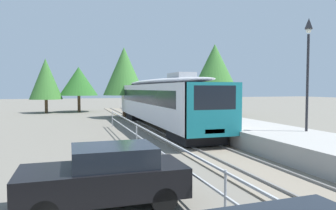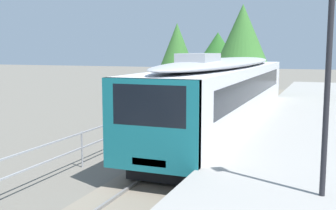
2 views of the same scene
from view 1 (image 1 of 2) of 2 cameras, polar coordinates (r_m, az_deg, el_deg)
The scene contains 11 objects.
ground_plane at distance 16.33m, azimuth -5.47°, elevation -7.35°, with size 160.00×160.00×0.00m, color #6B665B.
track_rails at distance 17.20m, azimuth 4.42°, elevation -6.70°, with size 3.20×60.00×0.14m.
commuter_train at distance 22.75m, azimuth -1.36°, elevation 1.03°, with size 2.82×18.08×3.74m.
station_platform at distance 18.59m, azimuth 13.78°, elevation -4.75°, with size 3.90×60.00×0.90m, color #999691.
platform_lamp_mid_platform at distance 16.27m, azimuth 24.35°, elevation 8.70°, with size 0.34×0.34×5.35m.
carpark_fence at distance 6.79m, azimuth 10.51°, elevation -14.45°, with size 0.06×36.06×1.25m.
parked_hatchback_black at distance 8.01m, azimuth -11.32°, elevation -12.61°, with size 4.00×1.77×1.53m.
tree_behind_carpark at distance 40.61m, azimuth -16.09°, elevation 4.22°, with size 4.72×4.72×5.65m.
tree_behind_station_far at distance 31.61m, azimuth -8.07°, elevation 6.15°, with size 4.20×4.20×7.09m.
tree_distant_left at distance 34.47m, azimuth 8.58°, elevation 6.54°, with size 5.33×5.33×7.79m.
tree_distant_centre at distance 40.14m, azimuth -21.55°, elevation 4.47°, with size 3.84×3.84×6.55m.
Camera 1 is at (-6.37, 6.30, 2.95)m, focal length 33.18 mm.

